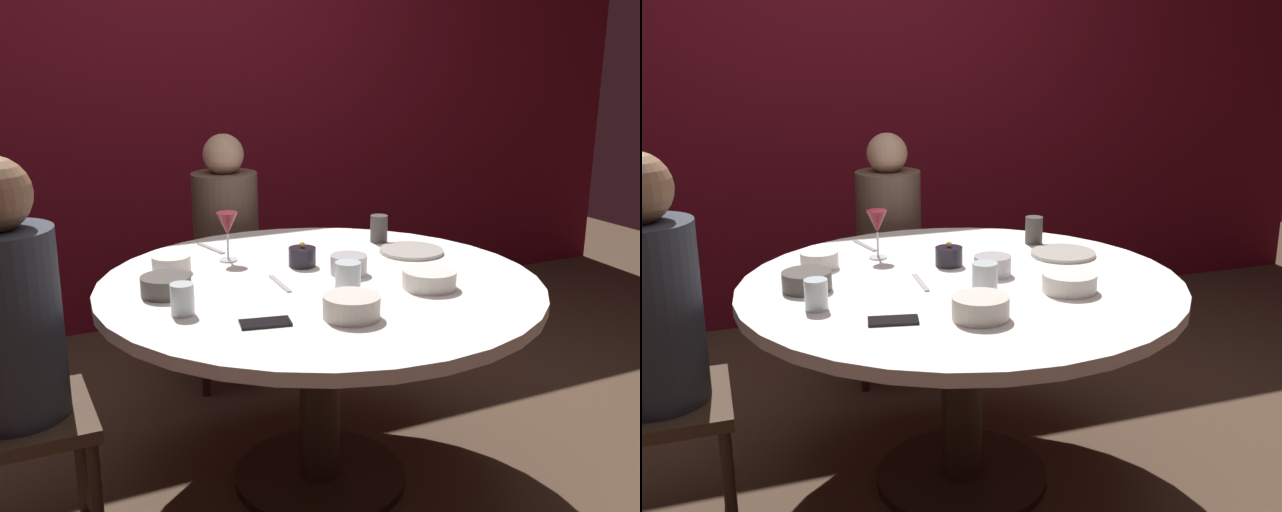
% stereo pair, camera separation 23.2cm
% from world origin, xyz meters
% --- Properties ---
extents(ground_plane, '(8.00, 8.00, 0.00)m').
position_xyz_m(ground_plane, '(0.00, 0.00, 0.00)').
color(ground_plane, '#4C3828').
extents(back_wall, '(6.00, 0.10, 2.60)m').
position_xyz_m(back_wall, '(0.00, 1.83, 1.30)').
color(back_wall, maroon).
rests_on(back_wall, ground).
extents(dining_table, '(1.44, 1.44, 0.74)m').
position_xyz_m(dining_table, '(0.00, 0.00, 0.60)').
color(dining_table, white).
rests_on(dining_table, ground).
extents(seated_diner_left, '(0.40, 0.40, 1.21)m').
position_xyz_m(seated_diner_left, '(-0.95, 0.00, 0.74)').
color(seated_diner_left, '#3F2D1E').
rests_on(seated_diner_left, ground).
extents(seated_diner_back, '(0.40, 0.40, 1.12)m').
position_xyz_m(seated_diner_back, '(0.00, 0.97, 0.69)').
color(seated_diner_back, '#3F2D1E').
rests_on(seated_diner_back, ground).
extents(candle_holder, '(0.10, 0.10, 0.09)m').
position_xyz_m(candle_holder, '(0.01, 0.17, 0.77)').
color(candle_holder, black).
rests_on(candle_holder, dining_table).
extents(wine_glass, '(0.08, 0.08, 0.18)m').
position_xyz_m(wine_glass, '(-0.20, 0.34, 0.87)').
color(wine_glass, silver).
rests_on(wine_glass, dining_table).
extents(dinner_plate, '(0.24, 0.24, 0.01)m').
position_xyz_m(dinner_plate, '(0.45, 0.15, 0.75)').
color(dinner_plate, '#B2ADA3').
rests_on(dinner_plate, dining_table).
extents(cell_phone, '(0.15, 0.10, 0.01)m').
position_xyz_m(cell_phone, '(-0.31, -0.30, 0.74)').
color(cell_phone, black).
rests_on(cell_phone, dining_table).
extents(bowl_serving_large, '(0.12, 0.12, 0.06)m').
position_xyz_m(bowl_serving_large, '(0.11, 0.01, 0.77)').
color(bowl_serving_large, '#B7B7BC').
rests_on(bowl_serving_large, dining_table).
extents(bowl_salad_center, '(0.17, 0.17, 0.06)m').
position_xyz_m(bowl_salad_center, '(0.27, -0.23, 0.77)').
color(bowl_salad_center, silver).
rests_on(bowl_salad_center, dining_table).
extents(bowl_small_white, '(0.15, 0.15, 0.06)m').
position_xyz_m(bowl_small_white, '(-0.49, 0.06, 0.77)').
color(bowl_small_white, '#4C4742').
rests_on(bowl_small_white, dining_table).
extents(bowl_sauce_side, '(0.16, 0.16, 0.07)m').
position_xyz_m(bowl_sauce_side, '(-0.07, -0.36, 0.77)').
color(bowl_sauce_side, beige).
rests_on(bowl_sauce_side, dining_table).
extents(bowl_rice_portion, '(0.13, 0.13, 0.06)m').
position_xyz_m(bowl_rice_portion, '(-0.42, 0.29, 0.77)').
color(bowl_rice_portion, silver).
rests_on(bowl_rice_portion, dining_table).
extents(cup_near_candle, '(0.08, 0.08, 0.10)m').
position_xyz_m(cup_near_candle, '(0.01, -0.17, 0.79)').
color(cup_near_candle, silver).
rests_on(cup_near_candle, dining_table).
extents(cup_by_left_diner, '(0.07, 0.07, 0.11)m').
position_xyz_m(cup_by_left_diner, '(0.42, 0.34, 0.79)').
color(cup_by_left_diner, '#4C4742').
rests_on(cup_by_left_diner, dining_table).
extents(cup_by_right_diner, '(0.07, 0.07, 0.09)m').
position_xyz_m(cup_by_right_diner, '(-0.49, -0.13, 0.79)').
color(cup_by_right_diner, silver).
rests_on(cup_by_right_diner, dining_table).
extents(fork_near_plate, '(0.03, 0.18, 0.01)m').
position_xyz_m(fork_near_plate, '(-0.14, 0.01, 0.74)').
color(fork_near_plate, '#B7B7BC').
rests_on(fork_near_plate, dining_table).
extents(knife_near_plate, '(0.06, 0.18, 0.01)m').
position_xyz_m(knife_near_plate, '(-0.21, 0.52, 0.74)').
color(knife_near_plate, '#B7B7BC').
rests_on(knife_near_plate, dining_table).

